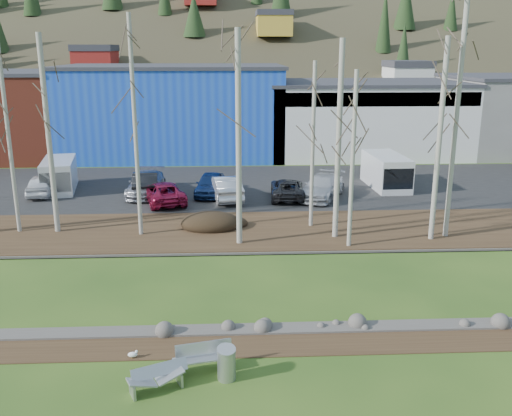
{
  "coord_description": "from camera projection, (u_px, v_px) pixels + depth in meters",
  "views": [
    {
      "loc": [
        -0.86,
        -15.45,
        9.82
      ],
      "look_at": [
        0.4,
        10.53,
        2.5
      ],
      "focal_mm": 40.0,
      "sensor_mm": 36.0,
      "label": 1
    }
  ],
  "objects": [
    {
      "name": "far_bank_rocks",
      "position": [
        247.0,
        252.0,
        28.42
      ],
      "size": [
        80.0,
        0.8,
        0.46
      ],
      "primitive_type": null,
      "color": "#47423D",
      "rests_on": "ground"
    },
    {
      "name": "building_blue",
      "position": [
        174.0,
        110.0,
        53.65
      ],
      "size": [
        20.4,
        12.24,
        8.3
      ],
      "color": "blue",
      "rests_on": "ground"
    },
    {
      "name": "birch_8",
      "position": [
        439.0,
        142.0,
        28.6
      ],
      "size": [
        0.26,
        0.26,
        10.24
      ],
      "color": "#B8B5A5",
      "rests_on": "far_bank"
    },
    {
      "name": "car_4",
      "position": [
        210.0,
        184.0,
        38.77
      ],
      "size": [
        2.3,
        4.56,
        1.49
      ],
      "primitive_type": "imported",
      "rotation": [
        0.0,
        0.0,
        -0.13
      ],
      "color": "#122450",
      "rests_on": "parking_lot"
    },
    {
      "name": "car_7",
      "position": [
        322.0,
        187.0,
        37.98
      ],
      "size": [
        4.16,
        5.59,
        1.51
      ],
      "primitive_type": "imported",
      "rotation": [
        0.0,
        0.0,
        -0.45
      ],
      "color": "#BABABC",
      "rests_on": "parking_lot"
    },
    {
      "name": "far_bank",
      "position": [
        245.0,
        231.0,
        31.48
      ],
      "size": [
        80.0,
        7.0,
        0.15
      ],
      "primitive_type": "cube",
      "color": "#382616",
      "rests_on": "ground"
    },
    {
      "name": "bench_damaged",
      "position": [
        157.0,
        378.0,
        16.91
      ],
      "size": [
        1.78,
        1.2,
        0.76
      ],
      "rotation": [
        0.0,
        0.0,
        0.42
      ],
      "color": "#ACAFB1",
      "rests_on": "ground"
    },
    {
      "name": "car_3",
      "position": [
        146.0,
        184.0,
        38.82
      ],
      "size": [
        2.39,
        5.3,
        1.51
      ],
      "primitive_type": "imported",
      "rotation": [
        0.0,
        0.0,
        -0.05
      ],
      "color": "gray",
      "rests_on": "parking_lot"
    },
    {
      "name": "birch_6",
      "position": [
        353.0,
        161.0,
        27.77
      ],
      "size": [
        0.21,
        0.21,
        8.71
      ],
      "color": "#B8B5A5",
      "rests_on": "far_bank"
    },
    {
      "name": "birch_2",
      "position": [
        49.0,
        136.0,
        29.81
      ],
      "size": [
        0.28,
        0.28,
        10.44
      ],
      "color": "#B8B5A5",
      "rests_on": "far_bank"
    },
    {
      "name": "car_0",
      "position": [
        42.0,
        185.0,
        38.8
      ],
      "size": [
        2.13,
        4.32,
        1.42
      ],
      "primitive_type": "imported",
      "rotation": [
        0.0,
        0.0,
        3.25
      ],
      "color": "white",
      "rests_on": "parking_lot"
    },
    {
      "name": "birch_4",
      "position": [
        239.0,
        140.0,
        27.93
      ],
      "size": [
        0.29,
        0.29,
        10.6
      ],
      "color": "#B8B5A5",
      "rests_on": "far_bank"
    },
    {
      "name": "birch_3",
      "position": [
        135.0,
        129.0,
        29.2
      ],
      "size": [
        0.22,
        0.22,
        11.35
      ],
      "color": "#B8B5A5",
      "rests_on": "far_bank"
    },
    {
      "name": "car_6",
      "position": [
        287.0,
        189.0,
        37.96
      ],
      "size": [
        2.46,
        4.79,
        1.29
      ],
      "primitive_type": "imported",
      "rotation": [
        0.0,
        0.0,
        3.07
      ],
      "color": "#242426",
      "rests_on": "parking_lot"
    },
    {
      "name": "dirt_mound",
      "position": [
        211.0,
        222.0,
        31.74
      ],
      "size": [
        3.34,
        2.36,
        0.66
      ],
      "primitive_type": "ellipsoid",
      "color": "black",
      "rests_on": "far_bank"
    },
    {
      "name": "birch_5",
      "position": [
        313.0,
        146.0,
        30.99
      ],
      "size": [
        0.21,
        0.21,
        9.04
      ],
      "color": "#B8B5A5",
      "rests_on": "far_bank"
    },
    {
      "name": "car_5",
      "position": [
        226.0,
        188.0,
        37.64
      ],
      "size": [
        2.47,
        4.99,
        1.57
      ],
      "primitive_type": "imported",
      "rotation": [
        0.0,
        0.0,
        3.32
      ],
      "color": "silver",
      "rests_on": "parking_lot"
    },
    {
      "name": "birch_9",
      "position": [
        457.0,
        115.0,
        28.71
      ],
      "size": [
        0.26,
        0.26,
        12.86
      ],
      "color": "#B8B5A5",
      "rests_on": "far_bank"
    },
    {
      "name": "van_grey",
      "position": [
        59.0,
        176.0,
        39.83
      ],
      "size": [
        2.89,
        5.22,
        2.16
      ],
      "rotation": [
        0.0,
        0.0,
        0.18
      ],
      "color": "silver",
      "rests_on": "parking_lot"
    },
    {
      "name": "river",
      "position": [
        250.0,
        285.0,
        24.48
      ],
      "size": [
        80.0,
        8.0,
        0.9
      ],
      "primitive_type": null,
      "color": "#14232F",
      "rests_on": "ground"
    },
    {
      "name": "ground",
      "position": [
        259.0,
        378.0,
        17.56
      ],
      "size": [
        200.0,
        200.0,
        0.0
      ],
      "primitive_type": "plane",
      "color": "#294717",
      "rests_on": "ground"
    },
    {
      "name": "seagull",
      "position": [
        133.0,
        354.0,
        18.65
      ],
      "size": [
        0.37,
        0.19,
        0.27
      ],
      "rotation": [
        0.0,
        0.0,
        0.37
      ],
      "color": "gold",
      "rests_on": "ground"
    },
    {
      "name": "van_white",
      "position": [
        387.0,
        172.0,
        40.69
      ],
      "size": [
        2.48,
        5.41,
        2.32
      ],
      "rotation": [
        0.0,
        0.0,
        0.05
      ],
      "color": "white",
      "rests_on": "parking_lot"
    },
    {
      "name": "dirt_strip",
      "position": [
        256.0,
        344.0,
        19.57
      ],
      "size": [
        80.0,
        1.8,
        0.03
      ],
      "primitive_type": "cube",
      "color": "#382616",
      "rests_on": "ground"
    },
    {
      "name": "litter_bin",
      "position": [
        227.0,
        365.0,
        17.41
      ],
      "size": [
        0.66,
        0.66,
        0.97
      ],
      "primitive_type": "cylinder",
      "rotation": [
        0.0,
        0.0,
        0.19
      ],
      "color": "#ACAFB1",
      "rests_on": "ground"
    },
    {
      "name": "bench_intact",
      "position": [
        202.0,
        357.0,
        17.88
      ],
      "size": [
        1.88,
        0.92,
        0.9
      ],
      "rotation": [
        0.0,
        0.0,
        0.23
      ],
      "color": "#ACAFB1",
      "rests_on": "ground"
    },
    {
      "name": "near_bank_rocks",
      "position": [
        255.0,
        330.0,
        20.54
      ],
      "size": [
        80.0,
        0.8,
        0.5
      ],
      "primitive_type": null,
      "color": "#47423D",
      "rests_on": "ground"
    },
    {
      "name": "birch_7",
      "position": [
        339.0,
        142.0,
        28.98
      ],
      "size": [
        0.28,
        0.28,
        10.15
      ],
      "color": "#B8B5A5",
      "rests_on": "far_bank"
    },
    {
      "name": "car_2",
      "position": [
        163.0,
        192.0,
        36.81
      ],
      "size": [
        3.6,
        5.34,
        1.36
      ],
      "primitive_type": "imported",
      "rotation": [
        0.0,
        0.0,
        3.44
      ],
      "color": "maroon",
      "rests_on": "parking_lot"
    },
    {
      "name": "building_white",
      "position": [
        362.0,
        117.0,
        54.67
      ],
      "size": [
        18.36,
        12.24,
        6.8
      ],
      "color": "silver",
      "rests_on": "ground"
    },
    {
      "name": "birch_1",
      "position": [
        9.0,
        140.0,
        29.86
      ],
      "size": [
        0.21,
        0.21,
        10.01
      ],
      "color": "#B8B5A5",
      "rests_on": "far_bank"
    },
    {
      "name": "car_1",
      "position": [
        146.0,
        183.0,
        39.06
      ],
      "size": [
        2.15,
        4.9,
        1.56
      ],
      "primitive_type": "imported",
      "rotation": [
        0.0,
        0.0,
        3.25
      ],
      "color": "black",
      "rests_on": "parking_lot"
    },
    {
      "name": "parking_lot",
      "position": [
        241.0,
        187.0,
        41.57
      ],
      "size": [
        80.0,
        14.0,
        0.14
      ],
      "primitive_type": "cube",
      "color": "black",
      "rests_on": "ground"
    }
  ]
}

